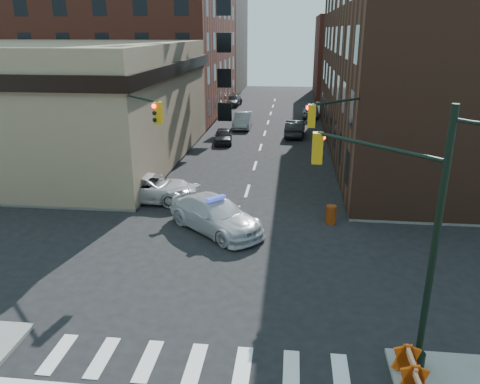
% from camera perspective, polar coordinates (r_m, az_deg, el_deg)
% --- Properties ---
extents(ground, '(140.00, 140.00, 0.00)m').
position_cam_1_polar(ground, '(21.23, -1.77, -8.63)').
color(ground, black).
rests_on(ground, ground).
extents(sidewalk_nw, '(34.00, 54.50, 0.15)m').
position_cam_1_polar(sidewalk_nw, '(58.26, -20.10, 8.30)').
color(sidewalk_nw, gray).
rests_on(sidewalk_nw, ground).
extents(bank_building, '(22.00, 22.00, 9.00)m').
position_cam_1_polar(bank_building, '(40.62, -23.08, 10.02)').
color(bank_building, '#8D7B5D').
rests_on(bank_building, ground).
extents(apartment_block, '(25.00, 25.00, 24.00)m').
position_cam_1_polar(apartment_block, '(62.35, -14.41, 20.53)').
color(apartment_block, brown).
rests_on(apartment_block, ground).
extents(commercial_row_ne, '(14.00, 34.00, 14.00)m').
position_cam_1_polar(commercial_row_ne, '(42.44, 21.07, 14.02)').
color(commercial_row_ne, '#46291C').
rests_on(commercial_row_ne, ground).
extents(filler_nw, '(20.00, 18.00, 16.00)m').
position_cam_1_polar(filler_nw, '(82.76, -6.97, 17.70)').
color(filler_nw, brown).
rests_on(filler_nw, ground).
extents(filler_ne, '(16.00, 16.00, 12.00)m').
position_cam_1_polar(filler_ne, '(77.50, 15.38, 15.62)').
color(filler_ne, brown).
rests_on(filler_ne, ground).
extents(signal_pole_se, '(5.40, 5.27, 8.00)m').
position_cam_1_polar(signal_pole_se, '(14.46, 19.13, -3.37)').
color(signal_pole_se, black).
rests_on(signal_pole_se, sidewalk_se).
extents(signal_pole_nw, '(3.58, 3.67, 8.00)m').
position_cam_1_polar(signal_pole_nw, '(26.02, -13.10, 6.33)').
color(signal_pole_nw, black).
rests_on(signal_pole_nw, sidewalk_nw).
extents(signal_pole_ne, '(3.67, 3.58, 8.00)m').
position_cam_1_polar(signal_pole_ne, '(24.76, 13.50, 5.66)').
color(signal_pole_ne, black).
rests_on(signal_pole_ne, sidewalk_ne).
extents(tree_ne_near, '(3.00, 3.00, 4.85)m').
position_cam_1_polar(tree_ne_near, '(45.29, 12.63, 10.57)').
color(tree_ne_near, black).
rests_on(tree_ne_near, sidewalk_ne).
extents(tree_ne_far, '(3.00, 3.00, 4.85)m').
position_cam_1_polar(tree_ne_far, '(53.18, 11.79, 11.84)').
color(tree_ne_far, black).
rests_on(tree_ne_far, sidewalk_ne).
extents(police_car, '(6.02, 5.74, 1.72)m').
position_cam_1_polar(police_car, '(24.22, -3.02, -2.78)').
color(police_car, silver).
rests_on(police_car, ground).
extents(pickup, '(5.94, 3.01, 1.61)m').
position_cam_1_polar(pickup, '(29.01, -11.04, 0.53)').
color(pickup, silver).
rests_on(pickup, ground).
extents(parked_car_wnear, '(2.05, 4.09, 1.34)m').
position_cam_1_polar(parked_car_wnear, '(43.36, -2.06, 6.85)').
color(parked_car_wnear, black).
rests_on(parked_car_wnear, ground).
extents(parked_car_wfar, '(1.78, 5.02, 1.65)m').
position_cam_1_polar(parked_car_wfar, '(50.23, 0.35, 8.75)').
color(parked_car_wfar, '#9C9DA4').
rests_on(parked_car_wfar, ground).
extents(parked_car_wdeep, '(2.36, 5.11, 1.45)m').
position_cam_1_polar(parked_car_wdeep, '(65.35, -0.88, 11.08)').
color(parked_car_wdeep, black).
rests_on(parked_car_wdeep, ground).
extents(parked_car_enear, '(2.05, 4.99, 1.61)m').
position_cam_1_polar(parked_car_enear, '(46.43, 6.73, 7.73)').
color(parked_car_enear, black).
rests_on(parked_car_enear, ground).
extents(parked_car_efar, '(2.02, 4.69, 1.58)m').
position_cam_1_polar(parked_car_efar, '(57.40, 8.57, 9.81)').
color(parked_car_efar, '#93969B').
rests_on(parked_car_efar, ground).
extents(pedestrian_a, '(0.69, 0.68, 1.61)m').
position_cam_1_polar(pedestrian_a, '(30.48, -11.53, 1.70)').
color(pedestrian_a, black).
rests_on(pedestrian_a, sidewalk_nw).
extents(pedestrian_b, '(0.95, 0.81, 1.72)m').
position_cam_1_polar(pedestrian_b, '(29.73, -22.35, 0.28)').
color(pedestrian_b, black).
rests_on(pedestrian_b, sidewalk_nw).
extents(pedestrian_c, '(1.21, 1.10, 1.98)m').
position_cam_1_polar(pedestrian_c, '(31.09, -20.56, 1.55)').
color(pedestrian_c, '#1F222F').
rests_on(pedestrian_c, sidewalk_nw).
extents(barrel_road, '(0.70, 0.70, 1.00)m').
position_cam_1_polar(barrel_road, '(25.64, 11.04, -2.72)').
color(barrel_road, red).
rests_on(barrel_road, ground).
extents(barrel_bank, '(0.69, 0.69, 1.07)m').
position_cam_1_polar(barrel_bank, '(28.38, -8.73, -0.33)').
color(barrel_bank, '#BF5D09').
rests_on(barrel_bank, ground).
extents(barricade_se_b, '(0.61, 1.21, 0.90)m').
position_cam_1_polar(barricade_se_b, '(15.29, 20.00, -19.63)').
color(barricade_se_b, '#C74809').
rests_on(barricade_se_b, sidewalk_se).
extents(barricade_nw_a, '(1.20, 0.70, 0.85)m').
position_cam_1_polar(barricade_nw_a, '(28.26, -15.37, -0.81)').
color(barricade_nw_a, red).
rests_on(barricade_nw_a, sidewalk_nw).
extents(barricade_nw_b, '(1.21, 0.65, 0.89)m').
position_cam_1_polar(barricade_nw_b, '(30.20, -15.77, 0.47)').
color(barricade_nw_b, '#DD620A').
rests_on(barricade_nw_b, sidewalk_nw).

